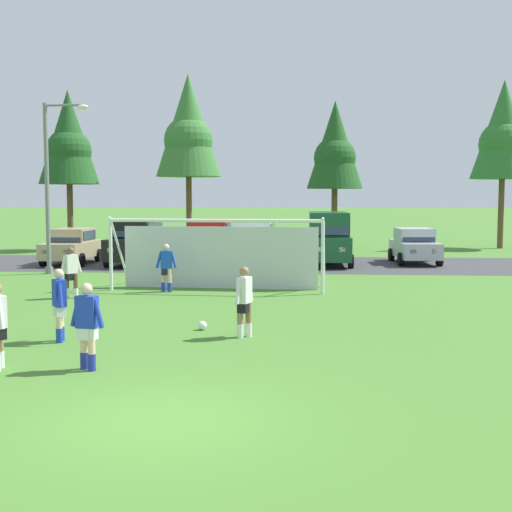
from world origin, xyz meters
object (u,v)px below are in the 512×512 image
(player_striker_near, at_px, (87,326))
(player_defender_far, at_px, (244,302))
(player_winger_left, at_px, (166,268))
(parked_car_slot_right, at_px, (415,246))
(player_midfield_center, at_px, (71,273))
(parked_car_slot_far_left, at_px, (72,246))
(soccer_goal, at_px, (219,253))
(player_winger_right, at_px, (60,305))
(parked_car_slot_center_left, at_px, (212,241))
(parked_car_slot_left, at_px, (136,242))
(parked_car_slot_center, at_px, (254,242))
(street_lamp, at_px, (51,186))
(soccer_ball, at_px, (202,325))
(parked_car_slot_center_right, at_px, (328,237))

(player_striker_near, relative_size, player_defender_far, 1.00)
(player_winger_left, relative_size, parked_car_slot_right, 0.38)
(player_midfield_center, height_order, parked_car_slot_far_left, parked_car_slot_far_left)
(soccer_goal, height_order, player_winger_right, soccer_goal)
(player_winger_left, height_order, parked_car_slot_center_left, parked_car_slot_center_left)
(parked_car_slot_left, bearing_deg, parked_car_slot_far_left, 177.42)
(player_midfield_center, height_order, parked_car_slot_center_left, parked_car_slot_center_left)
(parked_car_slot_center_left, bearing_deg, parked_car_slot_center, -20.79)
(player_midfield_center, xyz_separation_m, player_winger_right, (2.02, -6.48, 0.00))
(player_defender_far, bearing_deg, parked_car_slot_center_left, 100.29)
(parked_car_slot_far_left, height_order, street_lamp, street_lamp)
(parked_car_slot_center_left, height_order, parked_car_slot_center, same)
(soccer_ball, xyz_separation_m, parked_car_slot_center_right, (3.58, 16.42, 1.23))
(player_defender_far, bearing_deg, street_lamp, 126.55)
(player_defender_far, distance_m, parked_car_slot_center_right, 17.39)
(player_defender_far, relative_size, player_winger_left, 1.00)
(parked_car_slot_right, bearing_deg, parked_car_slot_far_left, -174.97)
(parked_car_slot_center, xyz_separation_m, street_lamp, (-8.21, -3.83, 2.59))
(parked_car_slot_center, relative_size, parked_car_slot_right, 1.09)
(player_striker_near, distance_m, parked_car_slot_left, 20.21)
(player_defender_far, relative_size, parked_car_slot_center_left, 0.35)
(soccer_goal, bearing_deg, player_winger_left, -155.01)
(player_winger_left, relative_size, parked_car_slot_center_right, 0.34)
(player_striker_near, height_order, player_defender_far, same)
(soccer_ball, bearing_deg, parked_car_slot_center_right, 77.70)
(parked_car_slot_far_left, distance_m, parked_car_slot_left, 3.24)
(soccer_ball, height_order, parked_car_slot_left, parked_car_slot_left)
(player_defender_far, relative_size, parked_car_slot_left, 0.35)
(player_midfield_center, height_order, player_winger_left, same)
(player_midfield_center, xyz_separation_m, parked_car_slot_right, (12.81, 12.52, 0.05))
(player_striker_near, height_order, player_winger_right, same)
(player_defender_far, height_order, parked_car_slot_far_left, parked_car_slot_far_left)
(player_winger_right, height_order, parked_car_slot_right, parked_car_slot_right)
(player_midfield_center, distance_m, street_lamp, 8.01)
(parked_car_slot_far_left, height_order, parked_car_slot_right, same)
(player_striker_near, distance_m, street_lamp, 17.24)
(street_lamp, bearing_deg, parked_car_slot_left, 58.32)
(player_striker_near, bearing_deg, parked_car_slot_center_right, 75.87)
(player_midfield_center, relative_size, player_defender_far, 1.00)
(player_winger_left, xyz_separation_m, parked_car_slot_center_left, (0.24, 9.70, 0.29))
(parked_car_slot_left, bearing_deg, parked_car_slot_center, -3.02)
(player_winger_left, height_order, player_winger_right, same)
(parked_car_slot_left, bearing_deg, parked_car_slot_right, 6.84)
(player_winger_right, distance_m, parked_car_slot_center, 17.35)
(player_winger_right, bearing_deg, parked_car_slot_right, 60.41)
(soccer_goal, height_order, parked_car_slot_right, soccer_goal)
(player_midfield_center, xyz_separation_m, player_winger_left, (2.74, 1.69, 0.00))
(player_winger_left, bearing_deg, soccer_ball, -71.20)
(soccer_goal, relative_size, parked_car_slot_far_left, 1.78)
(player_winger_left, bearing_deg, player_winger_right, -95.06)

